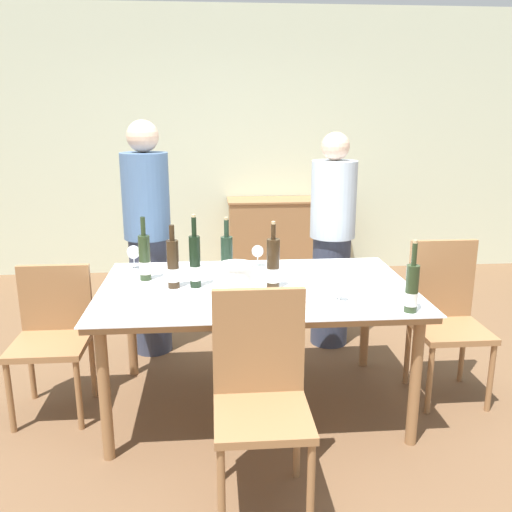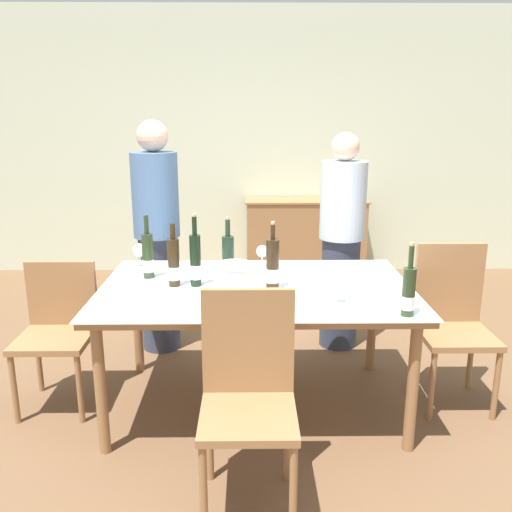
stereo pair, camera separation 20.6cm
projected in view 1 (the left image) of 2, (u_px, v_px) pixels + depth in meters
ground_plane at (256, 404)px, 3.31m from camera, size 12.00×12.00×0.00m
back_wall at (233, 144)px, 5.84m from camera, size 8.00×0.10×2.80m
sideboard_cabinet at (287, 237)px, 5.86m from camera, size 1.29×0.46×0.84m
dining_table at (256, 297)px, 3.13m from camera, size 1.79×1.13×0.76m
ice_bucket at (236, 278)px, 2.95m from camera, size 0.20×0.20×0.18m
wine_bottle_0 at (273, 265)px, 3.04m from camera, size 0.08×0.08×0.39m
wine_bottle_1 at (173, 265)px, 3.06m from camera, size 0.07×0.07×0.37m
wine_bottle_2 at (227, 260)px, 3.17m from camera, size 0.07×0.07×0.39m
wine_bottle_3 at (195, 262)px, 3.07m from camera, size 0.06×0.06×0.42m
wine_bottle_4 at (145, 258)px, 3.20m from camera, size 0.07×0.07×0.38m
wine_bottle_5 at (412, 289)px, 2.69m from camera, size 0.07×0.07×0.37m
wine_glass_0 at (257, 284)px, 2.88m from camera, size 0.07×0.07×0.13m
wine_glass_1 at (340, 284)px, 2.84m from camera, size 0.07×0.07×0.14m
wine_glass_2 at (258, 252)px, 3.50m from camera, size 0.08×0.08×0.14m
wine_glass_3 at (134, 253)px, 3.44m from camera, size 0.09×0.09×0.15m
chair_right_end at (446, 310)px, 3.35m from camera, size 0.42×0.42×0.96m
chair_left_end at (53, 329)px, 3.17m from camera, size 0.42×0.42×0.86m
chair_near_front at (261, 386)px, 2.41m from camera, size 0.42×0.42×0.97m
person_host at (148, 240)px, 3.87m from camera, size 0.33×0.33×1.68m
person_guest_left at (332, 242)px, 4.01m from camera, size 0.33×0.33×1.60m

